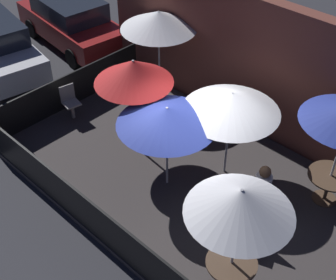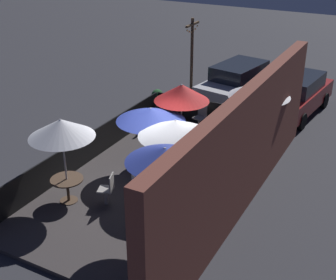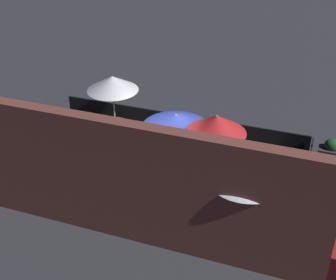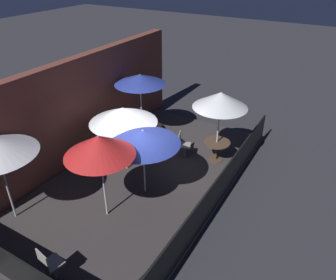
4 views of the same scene
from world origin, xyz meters
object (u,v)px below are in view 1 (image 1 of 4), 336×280
object	(u,v)px
patio_umbrella_2	(231,102)
dining_table_0	(330,180)
patio_umbrella_3	(159,20)
patio_chair_1	(70,101)
dining_table_1	(231,267)
patron_0	(262,192)
parked_car_1	(71,21)
patio_umbrella_1	(240,202)
patio_chair_0	(249,223)
patio_umbrella_5	(133,72)
patio_umbrella_4	(167,116)

from	to	relation	value
patio_umbrella_2	dining_table_0	size ratio (longest dim) A/B	2.29
patio_umbrella_3	patio_chair_1	world-z (taller)	patio_umbrella_3
dining_table_1	patio_chair_1	bearing A→B (deg)	169.17
dining_table_0	patron_0	distance (m)	1.51
patron_0	parked_car_1	xyz separation A→B (m)	(-8.94, 1.95, 0.16)
patio_umbrella_1	patron_0	world-z (taller)	patio_umbrella_1
dining_table_0	parked_car_1	world-z (taller)	parked_car_1
patio_umbrella_2	patio_chair_0	world-z (taller)	patio_umbrella_2
patio_umbrella_3	patio_umbrella_5	distance (m)	2.47
patio_umbrella_2	patio_chair_0	xyz separation A→B (m)	(1.57, -1.25, -1.44)
patio_umbrella_2	dining_table_1	world-z (taller)	patio_umbrella_2
patio_umbrella_1	patio_umbrella_5	distance (m)	4.26
patio_umbrella_3	dining_table_1	size ratio (longest dim) A/B	2.73
patio_umbrella_1	patio_chair_1	bearing A→B (deg)	169.17
patio_chair_0	patio_umbrella_3	bearing A→B (deg)	-136.87
patio_chair_1	dining_table_1	bearing A→B (deg)	0.00
patio_umbrella_3	patio_umbrella_5	xyz separation A→B (m)	(1.31, -2.09, -0.06)
patio_umbrella_5	dining_table_0	xyz separation A→B (m)	(4.15, 1.65, -1.61)
patio_chair_0	patio_umbrella_1	bearing A→B (deg)	0.00
patio_umbrella_1	patio_umbrella_3	distance (m)	6.40
patio_umbrella_1	patio_chair_1	distance (m)	6.55
patio_umbrella_5	patio_chair_0	bearing A→B (deg)	-6.55
patio_umbrella_1	patio_chair_0	size ratio (longest dim) A/B	2.68
patron_0	patio_umbrella_4	bearing A→B (deg)	-16.07
patio_umbrella_1	patio_chair_1	size ratio (longest dim) A/B	2.70
patio_umbrella_4	patron_0	bearing A→B (deg)	20.36
dining_table_1	patio_umbrella_2	bearing A→B (deg)	130.05
patio_chair_0	patio_chair_1	world-z (taller)	patio_chair_0
dining_table_1	patio_umbrella_5	bearing A→B (deg)	159.52
patio_umbrella_1	patio_umbrella_3	world-z (taller)	patio_umbrella_1
patio_umbrella_2	patio_umbrella_4	distance (m)	1.38
patio_umbrella_5	patio_chair_0	distance (m)	3.99
dining_table_1	patio_umbrella_3	bearing A→B (deg)	145.96
patio_umbrella_1	dining_table_1	world-z (taller)	patio_umbrella_1
dining_table_1	parked_car_1	world-z (taller)	parked_car_1
patio_chair_1	patio_chair_0	bearing A→B (deg)	9.75
parked_car_1	patio_umbrella_3	bearing A→B (deg)	3.17
patio_umbrella_5	parked_car_1	world-z (taller)	patio_umbrella_5
patron_0	parked_car_1	bearing A→B (deg)	-48.70
patio_umbrella_4	dining_table_1	distance (m)	3.16
dining_table_0	patio_chair_1	xyz separation A→B (m)	(-6.36, -1.95, -0.07)
patio_umbrella_5	dining_table_1	world-z (taller)	patio_umbrella_5
patio_umbrella_4	parked_car_1	distance (m)	7.55
patio_umbrella_3	dining_table_1	bearing A→B (deg)	-34.04
patio_umbrella_1	patron_0	size ratio (longest dim) A/B	2.00
patio_chair_0	parked_car_1	distance (m)	9.63
patio_umbrella_4	patio_umbrella_5	bearing A→B (deg)	165.37
patio_umbrella_4	patio_chair_0	xyz separation A→B (m)	(2.26, -0.06, -1.36)
patio_umbrella_3	patio_umbrella_4	distance (m)	3.63
patio_umbrella_1	patio_umbrella_4	world-z (taller)	patio_umbrella_1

